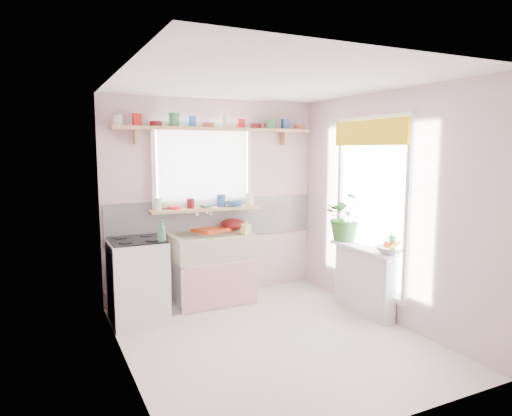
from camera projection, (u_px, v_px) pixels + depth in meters
name	position (u px, v px, depth m)	size (l,w,h in m)	color
room	(288.00, 192.00, 5.43)	(3.20, 3.20, 3.20)	silver
sink_unit	(212.00, 268.00, 5.59)	(0.95, 0.65, 1.11)	white
cooker	(138.00, 281.00, 4.96)	(0.58, 0.58, 0.93)	white
radiator_ledge	(364.00, 279.00, 5.24)	(0.22, 0.95, 0.78)	white
windowsill	(206.00, 209.00, 5.66)	(1.40, 0.22, 0.04)	tan
pine_shelf	(217.00, 129.00, 5.59)	(2.52, 0.24, 0.04)	tan
shelf_crockery	(213.00, 123.00, 5.56)	(2.47, 0.11, 0.12)	silver
sill_crockery	(205.00, 203.00, 5.65)	(1.35, 0.11, 0.12)	silver
dish_tray	(212.00, 229.00, 5.75)	(0.44, 0.33, 0.04)	#D24212
colander	(233.00, 224.00, 5.87)	(0.31, 0.31, 0.14)	#621110
jade_plant	(346.00, 216.00, 5.53)	(0.53, 0.46, 0.59)	#2E6628
fruit_bowl	(392.00, 250.00, 4.85)	(0.31, 0.31, 0.08)	silver
herb_pot	(392.00, 244.00, 4.84)	(0.11, 0.08, 0.21)	#2B6B30
soap_bottle_sink	(246.00, 226.00, 5.51)	(0.09, 0.09, 0.20)	#E0D163
sill_cup	(165.00, 205.00, 5.49)	(0.12, 0.12, 0.09)	beige
sill_bowl	(235.00, 204.00, 5.76)	(0.21, 0.21, 0.07)	#3772B5
shelf_vase	(269.00, 123.00, 5.96)	(0.14, 0.14, 0.14)	#9F5731
cooker_bottle	(161.00, 231.00, 4.78)	(0.09, 0.09, 0.23)	#3F7F57
fruit	(392.00, 244.00, 4.85)	(0.20, 0.14, 0.10)	orange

